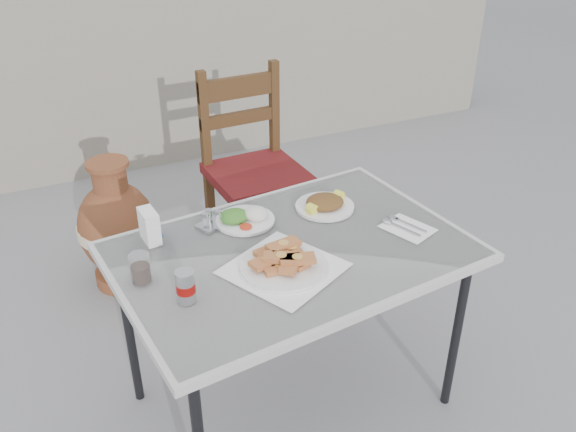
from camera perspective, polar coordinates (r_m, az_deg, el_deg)
name	(u,v)px	position (r m, az deg, el deg)	size (l,w,h in m)	color
ground	(264,400)	(2.59, -2.27, -16.81)	(80.00, 80.00, 0.00)	slate
cafe_table	(292,260)	(2.15, 0.41, -4.12)	(1.29, 0.94, 0.73)	black
pide_plate	(284,261)	(1.99, -0.41, -4.25)	(0.44, 0.44, 0.07)	white
salad_rice_plate	(244,217)	(2.26, -4.11, -0.11)	(0.22, 0.22, 0.06)	white
salad_chopped_plate	(325,204)	(2.35, 3.47, 1.16)	(0.23, 0.23, 0.05)	white
soda_can	(186,286)	(1.87, -9.56, -6.51)	(0.06, 0.06, 0.11)	silver
cola_glass	(141,270)	(1.99, -13.63, -4.93)	(0.07, 0.07, 0.10)	white
napkin_holder	(150,226)	(2.18, -12.82, -0.93)	(0.07, 0.10, 0.12)	white
condiment_caddy	(211,221)	(2.24, -7.22, -0.48)	(0.12, 0.11, 0.07)	silver
cutlery_napkin	(404,227)	(2.27, 10.83, -0.99)	(0.19, 0.21, 0.01)	white
chair	(254,169)	(3.14, -3.23, 4.42)	(0.48, 0.48, 1.03)	#3D2310
terracotta_urn	(118,228)	(3.15, -15.65, -1.12)	(0.39, 0.39, 0.68)	brown
back_wall	(119,83)	(4.39, -15.54, 11.89)	(6.00, 0.25, 1.20)	gray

